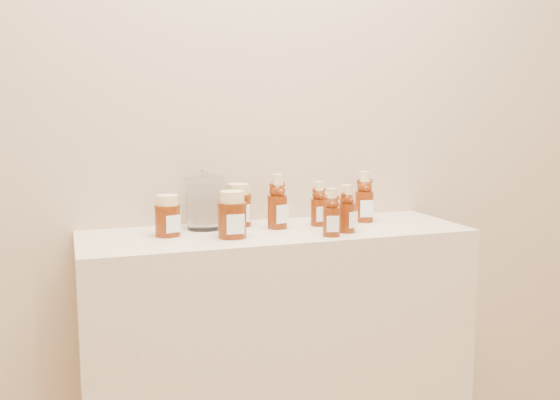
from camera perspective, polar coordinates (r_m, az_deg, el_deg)
name	(u,v)px	position (r m, az deg, el deg)	size (l,w,h in m)	color
wall_back	(258,86)	(2.09, -2.06, 10.39)	(3.50, 0.02, 2.70)	tan
display_table	(277,368)	(2.07, -0.25, -15.12)	(1.20, 0.40, 0.90)	beige
bear_bottle_back_left	(277,198)	(1.96, -0.25, 0.21)	(0.07, 0.07, 0.19)	#561B06
bear_bottle_back_mid	(319,201)	(2.01, 3.56, -0.07)	(0.06, 0.06, 0.16)	#561B06
bear_bottle_back_right	(364,193)	(2.09, 7.72, 0.60)	(0.06, 0.06, 0.19)	#561B06
bear_bottle_front_left	(331,209)	(1.85, 4.73, -0.84)	(0.05, 0.05, 0.16)	#561B06
bear_bottle_front_right	(347,206)	(1.91, 6.11, -0.52)	(0.06, 0.06, 0.16)	#561B06
honey_jar_left	(167,216)	(1.87, -10.25, -1.41)	(0.08, 0.08, 0.12)	#561B06
honey_jar_back	(238,205)	(2.01, -3.84, -0.45)	(0.09, 0.09, 0.14)	#561B06
honey_jar_front	(232,214)	(1.83, -4.40, -1.32)	(0.09, 0.09, 0.14)	#561B06
glass_canister	(205,200)	(1.96, -6.91, -0.01)	(0.12, 0.12, 0.18)	white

